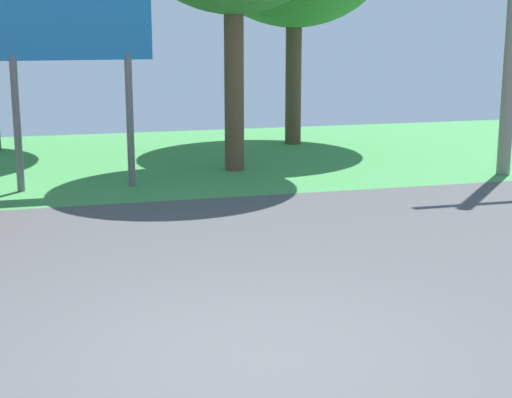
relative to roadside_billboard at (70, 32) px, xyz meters
The scene contains 2 objects.
ground_plane 5.21m from the roadside_billboard, 76.72° to the right, with size 40.00×22.00×0.20m.
roadside_billboard is the anchor object (origin of this frame).
Camera 1 is at (-1.53, -5.74, 2.66)m, focal length 55.05 mm.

